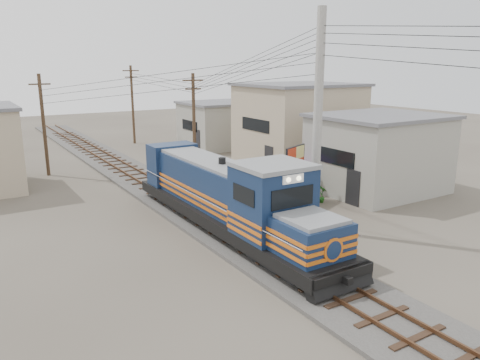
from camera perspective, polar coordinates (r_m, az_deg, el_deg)
ground at (r=20.83m, az=0.60°, el=-7.49°), size 120.00×120.00×0.00m
ballast at (r=29.33m, az=-9.90°, el=-1.14°), size 3.60×70.00×0.16m
track at (r=29.29m, az=-9.92°, el=-0.80°), size 1.15×70.00×0.12m
locomotive at (r=21.45m, az=-1.42°, el=-2.19°), size 2.79×15.15×3.75m
utility_pole_main at (r=21.25m, az=9.42°, el=6.69°), size 0.40×0.40×10.00m
wooden_pole_mid at (r=34.05m, az=-5.64°, el=7.25°), size 1.60×0.24×7.00m
wooden_pole_far at (r=47.05m, az=-12.97°, el=9.12°), size 1.60×0.24×7.50m
wooden_pole_left at (r=35.02m, az=-22.83°, el=6.42°), size 1.60×0.24×7.00m
power_lines at (r=26.90m, az=-9.63°, el=13.65°), size 9.65×19.00×3.30m
shophouse_front at (r=29.70m, az=16.49°, el=3.18°), size 7.35×6.30×4.70m
shophouse_mid at (r=36.73m, az=7.14°, el=6.80°), size 8.40×7.35×6.20m
shophouse_back at (r=44.27m, az=-2.61°, el=6.80°), size 6.30×6.30×4.20m
billboard at (r=26.37m, az=6.75°, el=2.33°), size 1.93×0.96×3.19m
market_umbrella at (r=28.42m, az=6.89°, el=2.45°), size 2.12×2.12×2.27m
vendor at (r=27.55m, az=5.39°, el=-0.56°), size 0.64×0.57×1.48m
plant_nursery at (r=26.49m, az=6.03°, el=-1.77°), size 3.41×3.21×1.06m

